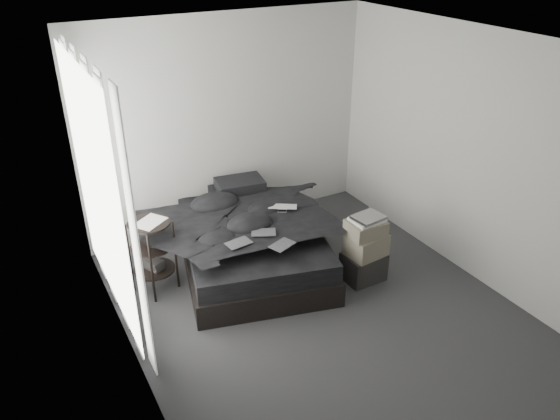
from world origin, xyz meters
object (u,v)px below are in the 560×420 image
side_stand (153,257)px  laptop (282,203)px  box_lower (363,266)px  bed (252,255)px

side_stand → laptop: bearing=-5.3°
side_stand → box_lower: 2.23m
laptop → side_stand: side_stand is taller
bed → side_stand: (-1.09, 0.09, 0.26)m
side_stand → bed: bearing=-4.9°
bed → laptop: (0.36, -0.04, 0.58)m
side_stand → box_lower: (2.03, -0.90, -0.24)m
bed → laptop: laptop is taller
laptop → box_lower: laptop is taller
side_stand → box_lower: side_stand is taller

